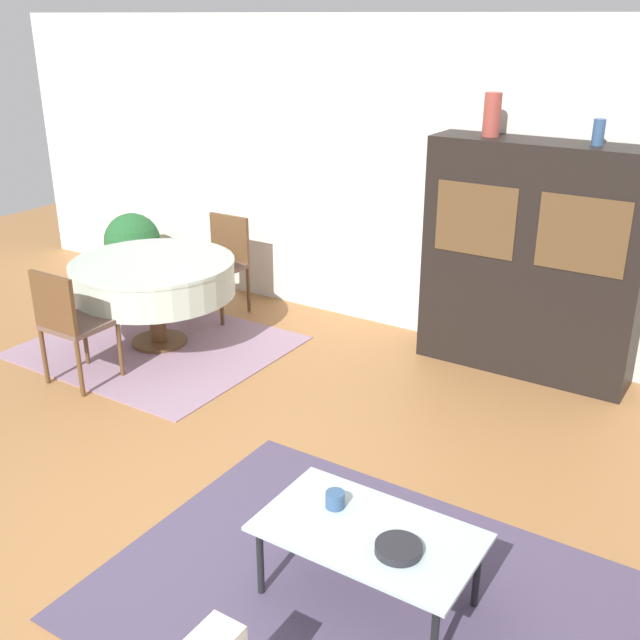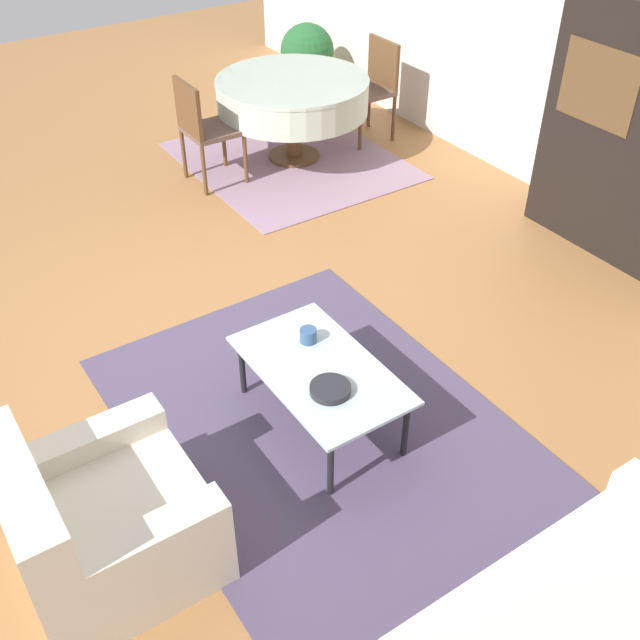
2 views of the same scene
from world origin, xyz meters
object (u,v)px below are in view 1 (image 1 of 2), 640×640
Objects in this scene: dining_table at (154,278)px; cup at (335,500)px; dining_chair_near at (69,320)px; vase_tall at (492,115)px; vase_short at (599,132)px; dining_chair_far at (223,259)px; display_cabinet at (531,261)px; potted_plant at (133,245)px; coffee_table at (368,537)px; bowl at (399,548)px.

dining_table reaches higher than cup.
dining_table is 3.28m from cup.
dining_chair_near is 3.54m from vase_tall.
dining_table is at bearing -158.86° from vase_short.
dining_chair_far is 2.89× the size of vase_tall.
display_cabinet is at bearing -0.13° from vase_tall.
dining_chair_near reaches higher than potted_plant.
display_cabinet reaches higher than potted_plant.
dining_table is at bearing 150.48° from coffee_table.
cup is at bearing 162.31° from bowl.
dining_chair_far reaches higher than cup.
potted_plant is at bearing 123.79° from dining_chair_near.
coffee_table is 3.02m from display_cabinet.
display_cabinet reaches higher than dining_chair_near.
dining_table is at bearing 90.00° from dining_chair_far.
bowl is (0.42, -3.03, -0.48)m from display_cabinet.
dining_chair_far is 1.26m from potted_plant.
vase_tall is 0.40× the size of potted_plant.
display_cabinet reaches higher than coffee_table.
dining_table reaches higher than bowl.
vase_short is 4.69m from potted_plant.
vase_short is at bearing 21.14° from dining_table.
potted_plant is (-1.25, 1.87, -0.08)m from dining_chair_near.
coffee_table is 4.04m from dining_chair_far.
dining_chair_far is at bearing -172.25° from vase_tall.
dining_chair_near reaches higher than bowl.
vase_short is at bearing 90.94° from bowl.
dining_chair_near is 2.25m from potted_plant.
vase_short is at bearing 0.00° from vase_tall.
dining_table is 1.49× the size of dining_chair_near.
dining_chair_near is at bearing 164.76° from bowl.
bowl is 3.50m from vase_tall.
bowl is at bearing -31.48° from potted_plant.
dining_table is at bearing 90.00° from dining_chair_near.
display_cabinet reaches higher than cup.
potted_plant is at bearing 142.44° from dining_table.
vase_tall reaches higher than potted_plant.
display_cabinet is 4.12m from potted_plant.
display_cabinet is 1.32× the size of dining_table.
vase_short reaches higher than bowl.
dining_chair_near is 4.22× the size of bowl.
dining_chair_near reaches higher than coffee_table.
display_cabinet is 2.93m from cup.
potted_plant reaches higher than bowl.
display_cabinet is (-0.23, 2.97, 0.54)m from coffee_table.
potted_plant is (-3.67, -0.27, -1.53)m from vase_tall.
display_cabinet is at bearing -179.86° from vase_short.
cup is 0.30× the size of vase_tall.
cup is at bearing -32.73° from potted_plant.
cup is 0.53× the size of vase_short.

